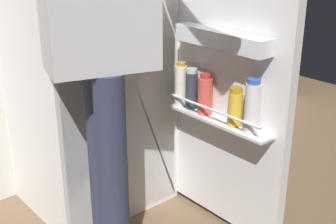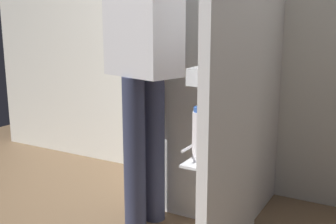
% 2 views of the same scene
% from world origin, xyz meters
% --- Properties ---
extents(refrigerator, '(0.71, 1.22, 1.75)m').
position_xyz_m(refrigerator, '(0.03, 0.48, 0.87)').
color(refrigerator, white).
rests_on(refrigerator, ground_plane).
extents(person, '(0.56, 0.79, 1.70)m').
position_xyz_m(person, '(-0.20, 0.07, 1.02)').
color(person, '#2D334C').
rests_on(person, ground_plane).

